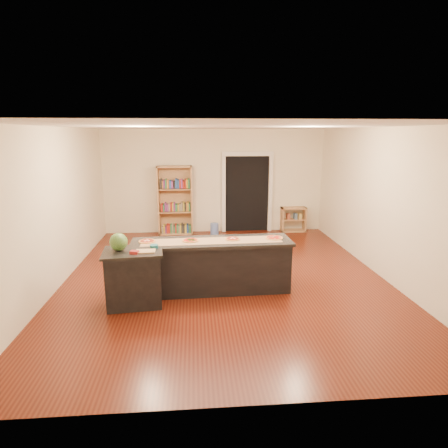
{
  "coord_description": "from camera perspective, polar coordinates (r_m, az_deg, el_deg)",
  "views": [
    {
      "loc": [
        -0.55,
        -6.71,
        2.68
      ],
      "look_at": [
        0.0,
        0.2,
        1.0
      ],
      "focal_mm": 30.0,
      "sensor_mm": 36.0,
      "label": 1
    }
  ],
  "objects": [
    {
      "name": "kraft_paper",
      "position": [
        6.37,
        -1.87,
        -2.58
      ],
      "size": [
        2.38,
        0.51,
        0.0
      ],
      "primitive_type": "cube",
      "rotation": [
        0.0,
        0.0,
        0.03
      ],
      "color": "#996F4F",
      "rests_on": "kitchen_island"
    },
    {
      "name": "waste_bin",
      "position": [
        10.13,
        -1.47,
        -0.79
      ],
      "size": [
        0.22,
        0.22,
        0.32
      ],
      "primitive_type": "cylinder",
      "color": "#5876C4",
      "rests_on": "ground"
    },
    {
      "name": "package_red",
      "position": [
        5.86,
        -13.51,
        -4.19
      ],
      "size": [
        0.15,
        0.12,
        0.04
      ],
      "primitive_type": "cube",
      "rotation": [
        0.0,
        0.0,
        -0.29
      ],
      "color": "maroon",
      "rests_on": "side_counter"
    },
    {
      "name": "kitchen_island",
      "position": [
        6.53,
        -1.85,
        -6.31
      ],
      "size": [
        2.73,
        0.74,
        0.9
      ],
      "rotation": [
        0.0,
        0.0,
        0.03
      ],
      "color": "black",
      "rests_on": "ground"
    },
    {
      "name": "bookshelf",
      "position": [
        10.16,
        -7.44,
        3.56
      ],
      "size": [
        0.93,
        0.33,
        1.85
      ],
      "primitive_type": "cube",
      "color": "tan",
      "rests_on": "ground"
    },
    {
      "name": "doorway",
      "position": [
        10.38,
        3.53,
        5.41
      ],
      "size": [
        1.4,
        0.09,
        2.21
      ],
      "color": "black",
      "rests_on": "room"
    },
    {
      "name": "low_shelf",
      "position": [
        10.64,
        10.51,
        0.7
      ],
      "size": [
        0.69,
        0.29,
        0.69
      ],
      "primitive_type": "cube",
      "color": "tan",
      "rests_on": "ground"
    },
    {
      "name": "side_counter",
      "position": [
        6.16,
        -13.52,
        -7.94
      ],
      "size": [
        0.91,
        0.67,
        0.9
      ],
      "rotation": [
        0.0,
        0.0,
        0.1
      ],
      "color": "black",
      "rests_on": "ground"
    },
    {
      "name": "pizza_d",
      "position": [
        6.57,
        7.63,
        -2.08
      ],
      "size": [
        0.29,
        0.29,
        0.02
      ],
      "color": "tan",
      "rests_on": "kitchen_island"
    },
    {
      "name": "pizza_a",
      "position": [
        6.44,
        -11.64,
        -2.57
      ],
      "size": [
        0.3,
        0.3,
        0.02
      ],
      "color": "tan",
      "rests_on": "kitchen_island"
    },
    {
      "name": "pizza_c",
      "position": [
        6.45,
        1.32,
        -2.27
      ],
      "size": [
        0.27,
        0.27,
        0.02
      ],
      "color": "tan",
      "rests_on": "kitchen_island"
    },
    {
      "name": "cutting_board",
      "position": [
        5.91,
        -11.89,
        -4.09
      ],
      "size": [
        0.3,
        0.2,
        0.02
      ],
      "primitive_type": "cube",
      "rotation": [
        0.0,
        0.0,
        0.02
      ],
      "color": "tan",
      "rests_on": "side_counter"
    },
    {
      "name": "package_teal",
      "position": [
        6.08,
        -10.61,
        -3.36
      ],
      "size": [
        0.13,
        0.13,
        0.05
      ],
      "primitive_type": "cylinder",
      "color": "#195966",
      "rests_on": "side_counter"
    },
    {
      "name": "watermelon",
      "position": [
        6.04,
        -15.77,
        -2.64
      ],
      "size": [
        0.28,
        0.28,
        0.28
      ],
      "primitive_type": "sphere",
      "color": "#144214",
      "rests_on": "side_counter"
    },
    {
      "name": "pizza_b",
      "position": [
        6.38,
        -5.15,
        -2.49
      ],
      "size": [
        0.28,
        0.28,
        0.02
      ],
      "color": "tan",
      "rests_on": "kitchen_island"
    },
    {
      "name": "room",
      "position": [
        6.85,
        0.13,
        2.86
      ],
      "size": [
        6.0,
        7.0,
        2.8
      ],
      "color": "#F1E8CA",
      "rests_on": "ground"
    }
  ]
}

